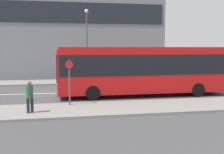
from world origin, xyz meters
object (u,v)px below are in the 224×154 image
parked_car_0 (208,76)px  pedestrian_near_stop (30,95)px  street_lamp (87,38)px  city_bus (142,68)px  bus_stop_sign (69,78)px

parked_car_0 → pedestrian_near_stop: bearing=-146.4°
street_lamp → parked_car_0: bearing=-8.5°
pedestrian_near_stop → city_bus: bearing=14.5°
street_lamp → bus_stop_sign: bearing=-101.1°
parked_car_0 → street_lamp: street_lamp is taller
city_bus → bus_stop_sign: size_ratio=4.55×
pedestrian_near_stop → bus_stop_sign: bus_stop_sign is taller
city_bus → parked_car_0: size_ratio=3.02×
pedestrian_near_stop → bus_stop_sign: 2.65m
parked_car_0 → street_lamp: size_ratio=0.58×
city_bus → pedestrian_near_stop: city_bus is taller
city_bus → street_lamp: 8.49m
city_bus → parked_car_0: 10.27m
pedestrian_near_stop → street_lamp: street_lamp is taller
parked_car_0 → bus_stop_sign: 16.16m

